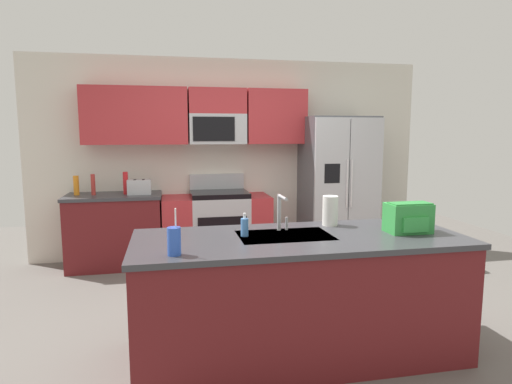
# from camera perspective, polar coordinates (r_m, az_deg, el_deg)

# --- Properties ---
(ground_plane) EXTENTS (9.00, 9.00, 0.00)m
(ground_plane) POSITION_cam_1_polar(r_m,az_deg,el_deg) (4.10, 1.35, -15.86)
(ground_plane) COLOR #66605B
(ground_plane) RESTS_ON ground
(kitchen_wall_unit) EXTENTS (5.20, 0.43, 2.60)m
(kitchen_wall_unit) POSITION_cam_1_polar(r_m,az_deg,el_deg) (5.79, -4.58, 6.07)
(kitchen_wall_unit) COLOR silver
(kitchen_wall_unit) RESTS_ON ground
(back_counter) EXTENTS (1.13, 0.63, 0.90)m
(back_counter) POSITION_cam_1_polar(r_m,az_deg,el_deg) (5.63, -18.00, -4.83)
(back_counter) COLOR maroon
(back_counter) RESTS_ON ground
(range_oven) EXTENTS (1.36, 0.61, 1.10)m
(range_oven) POSITION_cam_1_polar(r_m,az_deg,el_deg) (5.63, -5.17, -4.56)
(range_oven) COLOR #B7BABF
(range_oven) RESTS_ON ground
(refrigerator) EXTENTS (0.90, 0.76, 1.85)m
(refrigerator) POSITION_cam_1_polar(r_m,az_deg,el_deg) (5.87, 10.65, 0.62)
(refrigerator) COLOR #4C4F54
(refrigerator) RESTS_ON ground
(island_counter) EXTENTS (2.40, 0.96, 0.90)m
(island_counter) POSITION_cam_1_polar(r_m,az_deg,el_deg) (3.32, 5.66, -13.30)
(island_counter) COLOR maroon
(island_counter) RESTS_ON ground
(toaster) EXTENTS (0.28, 0.16, 0.18)m
(toaster) POSITION_cam_1_polar(r_m,az_deg,el_deg) (5.46, -15.06, 0.65)
(toaster) COLOR #B7BABF
(toaster) RESTS_ON back_counter
(pepper_mill) EXTENTS (0.05, 0.05, 0.25)m
(pepper_mill) POSITION_cam_1_polar(r_m,az_deg,el_deg) (5.57, -20.59, 0.91)
(pepper_mill) COLOR #B2332D
(pepper_mill) RESTS_ON back_counter
(bottle_red) EXTENTS (0.06, 0.06, 0.27)m
(bottle_red) POSITION_cam_1_polar(r_m,az_deg,el_deg) (5.51, -16.74, 1.14)
(bottle_red) COLOR red
(bottle_red) RESTS_ON back_counter
(bottle_orange) EXTENTS (0.06, 0.06, 0.23)m
(bottle_orange) POSITION_cam_1_polar(r_m,az_deg,el_deg) (5.64, -22.52, 0.81)
(bottle_orange) COLOR orange
(bottle_orange) RESTS_ON back_counter
(sink_faucet) EXTENTS (0.08, 0.21, 0.28)m
(sink_faucet) POSITION_cam_1_polar(r_m,az_deg,el_deg) (3.31, 3.27, -2.28)
(sink_faucet) COLOR #B7BABF
(sink_faucet) RESTS_ON island_counter
(drink_cup_blue) EXTENTS (0.08, 0.08, 0.29)m
(drink_cup_blue) POSITION_cam_1_polar(r_m,az_deg,el_deg) (2.72, -10.70, -6.35)
(drink_cup_blue) COLOR blue
(drink_cup_blue) RESTS_ON island_counter
(soap_dispenser) EXTENTS (0.06, 0.06, 0.17)m
(soap_dispenser) POSITION_cam_1_polar(r_m,az_deg,el_deg) (3.16, -1.51, -4.60)
(soap_dispenser) COLOR #4C8CD8
(soap_dispenser) RESTS_ON island_counter
(paper_towel_roll) EXTENTS (0.12, 0.12, 0.24)m
(paper_towel_roll) POSITION_cam_1_polar(r_m,az_deg,el_deg) (3.56, 9.71, -2.44)
(paper_towel_roll) COLOR white
(paper_towel_roll) RESTS_ON island_counter
(backpack) EXTENTS (0.32, 0.22, 0.23)m
(backpack) POSITION_cam_1_polar(r_m,az_deg,el_deg) (3.46, 19.37, -3.13)
(backpack) COLOR green
(backpack) RESTS_ON island_counter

